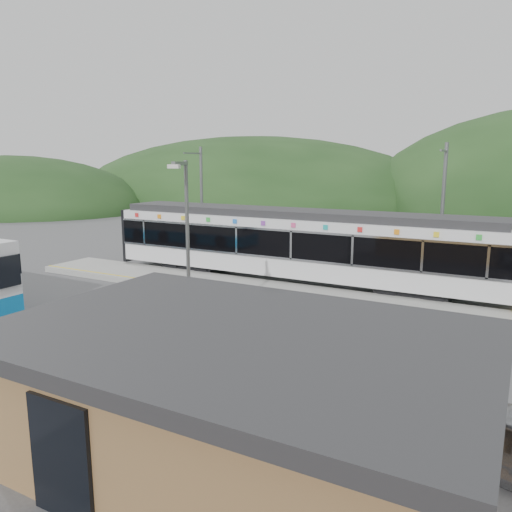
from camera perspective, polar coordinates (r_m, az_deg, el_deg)
The scene contains 9 objects.
ground at distance 20.69m, azimuth -3.64°, elevation -6.45°, with size 120.00×120.00×0.00m, color #4C4C4F.
hills at distance 23.23m, azimuth 16.72°, elevation -4.97°, with size 146.00×149.00×26.00m.
platform at distance 23.40m, azimuth 0.67°, elevation -4.02°, with size 26.00×3.20×0.30m, color #9E9E99.
yellow_line at distance 22.26m, azimuth -0.90°, elevation -4.38°, with size 26.00×0.10×0.01m, color yellow.
train at distance 25.19m, azimuth 4.44°, elevation 1.46°, with size 20.44×3.01×3.74m.
catenary_mast_west at distance 30.88m, azimuth -6.26°, elevation 6.09°, with size 0.18×1.80×7.00m.
catenary_mast_east at distance 25.63m, azimuth 20.48°, elevation 4.55°, with size 0.18×1.80×7.00m.
station_shelter at distance 10.04m, azimuth -2.13°, elevation -16.14°, with size 9.20×6.20×3.00m.
lamp_post at distance 16.07m, azimuth -8.08°, elevation 1.91°, with size 0.38×1.11×6.15m.
Camera 1 is at (10.60, -16.70, 6.08)m, focal length 35.00 mm.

